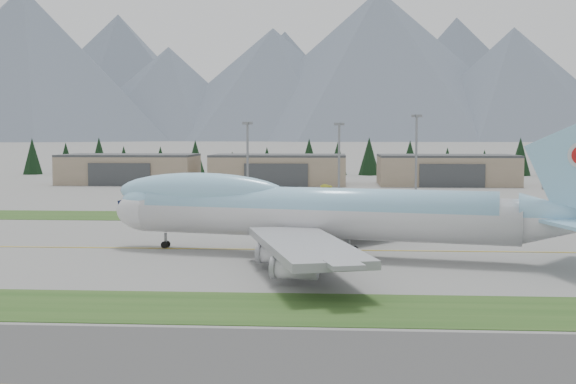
# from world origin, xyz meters

# --- Properties ---
(ground) EXTENTS (7000.00, 7000.00, 0.00)m
(ground) POSITION_xyz_m (0.00, 0.00, 0.00)
(ground) COLOR gray
(ground) RESTS_ON ground
(grass_strip_near) EXTENTS (400.00, 14.00, 0.08)m
(grass_strip_near) POSITION_xyz_m (0.00, -38.00, 0.00)
(grass_strip_near) COLOR #264819
(grass_strip_near) RESTS_ON ground
(grass_strip_far) EXTENTS (400.00, 18.00, 0.08)m
(grass_strip_far) POSITION_xyz_m (0.00, 45.00, 0.00)
(grass_strip_far) COLOR #264819
(grass_strip_far) RESTS_ON ground
(taxiway_line_main) EXTENTS (400.00, 0.40, 0.02)m
(taxiway_line_main) POSITION_xyz_m (0.00, 0.00, 0.00)
(taxiway_line_main) COLOR gold
(taxiway_line_main) RESTS_ON ground
(boeing_747_freighter) EXTENTS (74.80, 62.78, 19.64)m
(boeing_747_freighter) POSITION_xyz_m (2.32, -4.84, 6.47)
(boeing_747_freighter) COLOR silver
(boeing_747_freighter) RESTS_ON ground
(hangar_left) EXTENTS (48.00, 26.60, 10.80)m
(hangar_left) POSITION_xyz_m (-70.00, 149.90, 5.39)
(hangar_left) COLOR gray
(hangar_left) RESTS_ON ground
(hangar_center) EXTENTS (48.00, 26.60, 10.80)m
(hangar_center) POSITION_xyz_m (-15.00, 149.90, 5.39)
(hangar_center) COLOR gray
(hangar_center) RESTS_ON ground
(hangar_right) EXTENTS (48.00, 26.60, 10.80)m
(hangar_right) POSITION_xyz_m (45.00, 149.90, 5.39)
(hangar_right) COLOR gray
(hangar_right) RESTS_ON ground
(floodlight_masts) EXTENTS (102.58, 6.39, 23.91)m
(floodlight_masts) POSITION_xyz_m (23.28, 108.44, 15.62)
(floodlight_masts) COLOR slate
(floodlight_masts) RESTS_ON ground
(service_vehicle_a) EXTENTS (3.37, 4.31, 1.37)m
(service_vehicle_a) POSITION_xyz_m (-39.56, 127.94, 0.00)
(service_vehicle_a) COLOR silver
(service_vehicle_a) RESTS_ON ground
(service_vehicle_b) EXTENTS (4.06, 1.88, 1.29)m
(service_vehicle_b) POSITION_xyz_m (2.37, 131.58, 0.00)
(service_vehicle_b) COLOR gold
(service_vehicle_b) RESTS_ON ground
(service_vehicle_c) EXTENTS (2.71, 4.79, 1.31)m
(service_vehicle_c) POSITION_xyz_m (74.43, 129.18, 0.00)
(service_vehicle_c) COLOR silver
(service_vehicle_c) RESTS_ON ground
(conifer_belt) EXTENTS (271.20, 15.28, 16.91)m
(conifer_belt) POSITION_xyz_m (-5.16, 211.73, 7.61)
(conifer_belt) COLOR black
(conifer_belt) RESTS_ON ground
(mountain_ridge_front) EXTENTS (4251.68, 1277.33, 494.41)m
(mountain_ridge_front) POSITION_xyz_m (-111.98, 2212.77, 221.71)
(mountain_ridge_front) COLOR slate
(mountain_ridge_front) RESTS_ON ground
(mountain_ridge_rear) EXTENTS (4517.76, 1052.01, 526.01)m
(mountain_ridge_rear) POSITION_xyz_m (24.84, 2900.00, 256.29)
(mountain_ridge_rear) COLOR slate
(mountain_ridge_rear) RESTS_ON ground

